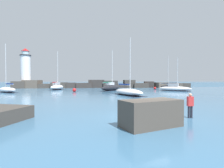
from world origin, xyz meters
name	(u,v)px	position (x,y,z in m)	size (l,w,h in m)	color
ground_plane	(145,117)	(0.00, 0.00, 0.00)	(600.00, 600.00, 0.00)	#3D6B8E
open_sea_beyond	(95,84)	(0.00, 104.88, 0.00)	(400.00, 116.00, 0.01)	#2D5B7F
breakwater_jetty	(103,85)	(0.50, 45.01, 0.95)	(57.11, 6.55, 2.53)	#423D38
lighthouse	(26,71)	(-23.25, 45.88, 5.23)	(3.84, 3.84, 12.24)	gray
foreground_rocks	(165,116)	(0.49, -1.97, 0.44)	(20.52, 7.72, 1.40)	#423D38
sailboat_moored_0	(128,92)	(2.56, 16.50, 0.55)	(4.47, 8.12, 9.09)	white
sailboat_moored_2	(111,87)	(1.32, 29.34, 0.73)	(6.07, 7.47, 9.38)	black
sailboat_moored_3	(175,88)	(15.34, 26.11, 0.62)	(6.51, 5.85, 7.45)	white
sailboat_moored_4	(57,87)	(-11.86, 34.76, 0.72)	(3.58, 6.06, 9.80)	white
sailboat_moored_5	(7,89)	(-19.77, 25.73, 0.57)	(5.72, 5.73, 9.62)	white
sailboat_moored_6	(169,86)	(19.64, 37.74, 0.60)	(5.04, 5.94, 9.50)	black
mooring_buoy_orange_near	(74,90)	(-6.74, 25.60, 0.38)	(0.75, 0.75, 0.95)	red
mooring_buoy_far_side	(155,88)	(13.24, 32.67, 0.33)	(0.66, 0.66, 0.86)	red
person_on_rocks	(190,104)	(2.78, -0.59, 0.87)	(0.36, 0.22, 1.58)	#282833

